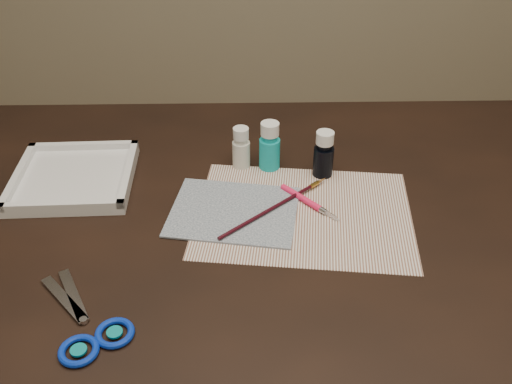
{
  "coord_description": "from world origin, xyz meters",
  "views": [
    {
      "loc": [
        -0.02,
        -0.81,
        1.37
      ],
      "look_at": [
        0.0,
        0.0,
        0.8
      ],
      "focal_mm": 40.0,
      "sensor_mm": 36.0,
      "label": 1
    }
  ],
  "objects_px": {
    "paint_bottle_cyan": "(270,146)",
    "paint_bottle_navy": "(324,154)",
    "canvas": "(234,211)",
    "scissors": "(73,315)",
    "paint_bottle_white": "(241,147)",
    "palette_tray": "(74,176)",
    "paper": "(304,213)"
  },
  "relations": [
    {
      "from": "paint_bottle_cyan",
      "to": "paint_bottle_navy",
      "type": "distance_m",
      "value": 0.11
    },
    {
      "from": "canvas",
      "to": "scissors",
      "type": "distance_m",
      "value": 0.33
    },
    {
      "from": "paint_bottle_white",
      "to": "paint_bottle_cyan",
      "type": "bearing_deg",
      "value": -7.28
    },
    {
      "from": "canvas",
      "to": "palette_tray",
      "type": "xyz_separation_m",
      "value": [
        -0.31,
        0.11,
        0.01
      ]
    },
    {
      "from": "canvas",
      "to": "paint_bottle_white",
      "type": "xyz_separation_m",
      "value": [
        0.01,
        0.16,
        0.04
      ]
    },
    {
      "from": "paint_bottle_white",
      "to": "paint_bottle_cyan",
      "type": "height_order",
      "value": "paint_bottle_cyan"
    },
    {
      "from": "canvas",
      "to": "paint_bottle_cyan",
      "type": "distance_m",
      "value": 0.17
    },
    {
      "from": "canvas",
      "to": "paint_bottle_navy",
      "type": "bearing_deg",
      "value": 34.88
    },
    {
      "from": "paper",
      "to": "canvas",
      "type": "xyz_separation_m",
      "value": [
        -0.13,
        0.01,
        0.0
      ]
    },
    {
      "from": "paint_bottle_navy",
      "to": "paint_bottle_white",
      "type": "bearing_deg",
      "value": 167.25
    },
    {
      "from": "scissors",
      "to": "palette_tray",
      "type": "bearing_deg",
      "value": -28.83
    },
    {
      "from": "palette_tray",
      "to": "scissors",
      "type": "bearing_deg",
      "value": -77.03
    },
    {
      "from": "paper",
      "to": "paint_bottle_navy",
      "type": "relative_size",
      "value": 4.01
    },
    {
      "from": "paint_bottle_cyan",
      "to": "scissors",
      "type": "height_order",
      "value": "paint_bottle_cyan"
    },
    {
      "from": "paint_bottle_white",
      "to": "paint_bottle_navy",
      "type": "distance_m",
      "value": 0.16
    },
    {
      "from": "paint_bottle_navy",
      "to": "palette_tray",
      "type": "relative_size",
      "value": 0.43
    },
    {
      "from": "paint_bottle_white",
      "to": "palette_tray",
      "type": "distance_m",
      "value": 0.33
    },
    {
      "from": "palette_tray",
      "to": "paper",
      "type": "bearing_deg",
      "value": -14.28
    },
    {
      "from": "paint_bottle_cyan",
      "to": "paint_bottle_navy",
      "type": "height_order",
      "value": "paint_bottle_cyan"
    },
    {
      "from": "paper",
      "to": "paint_bottle_white",
      "type": "xyz_separation_m",
      "value": [
        -0.11,
        0.16,
        0.04
      ]
    },
    {
      "from": "paint_bottle_cyan",
      "to": "palette_tray",
      "type": "relative_size",
      "value": 0.45
    },
    {
      "from": "palette_tray",
      "to": "canvas",
      "type": "bearing_deg",
      "value": -18.81
    },
    {
      "from": "canvas",
      "to": "scissors",
      "type": "height_order",
      "value": "scissors"
    },
    {
      "from": "paper",
      "to": "paint_bottle_navy",
      "type": "bearing_deg",
      "value": 69.22
    },
    {
      "from": "canvas",
      "to": "palette_tray",
      "type": "bearing_deg",
      "value": 161.19
    },
    {
      "from": "paper",
      "to": "paint_bottle_cyan",
      "type": "xyz_separation_m",
      "value": [
        -0.06,
        0.16,
        0.05
      ]
    },
    {
      "from": "paint_bottle_white",
      "to": "paint_bottle_navy",
      "type": "bearing_deg",
      "value": -12.75
    },
    {
      "from": "scissors",
      "to": "palette_tray",
      "type": "distance_m",
      "value": 0.36
    },
    {
      "from": "palette_tray",
      "to": "paint_bottle_navy",
      "type": "bearing_deg",
      "value": 1.88
    },
    {
      "from": "paper",
      "to": "canvas",
      "type": "bearing_deg",
      "value": 177.56
    },
    {
      "from": "paint_bottle_navy",
      "to": "paint_bottle_cyan",
      "type": "bearing_deg",
      "value": 164.37
    },
    {
      "from": "paint_bottle_navy",
      "to": "paper",
      "type": "bearing_deg",
      "value": -110.78
    }
  ]
}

